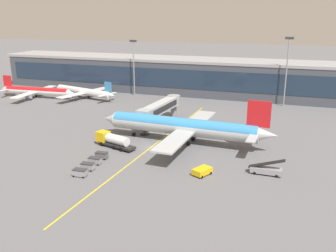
% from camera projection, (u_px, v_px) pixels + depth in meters
% --- Properties ---
extents(ground_plane, '(700.00, 700.00, 0.00)m').
position_uv_depth(ground_plane, '(151.00, 147.00, 87.01)').
color(ground_plane, slate).
extents(apron_lead_in_line, '(4.30, 79.92, 0.01)m').
position_uv_depth(apron_lead_in_line, '(155.00, 144.00, 88.76)').
color(apron_lead_in_line, yellow).
rests_on(apron_lead_in_line, ground_plane).
extents(terminal_building, '(191.80, 19.47, 13.80)m').
position_uv_depth(terminal_building, '(223.00, 77.00, 142.87)').
color(terminal_building, '#424751').
rests_on(terminal_building, ground_plane).
extents(main_airliner, '(44.63, 35.33, 12.03)m').
position_uv_depth(main_airliner, '(183.00, 127.00, 88.91)').
color(main_airliner, '#B2B7BC').
rests_on(main_airliner, ground_plane).
extents(jet_bridge, '(5.53, 23.13, 6.81)m').
position_uv_depth(jet_bridge, '(161.00, 107.00, 103.63)').
color(jet_bridge, '#B2B7BC').
rests_on(jet_bridge, ground_plane).
extents(fuel_tanker, '(11.06, 5.50, 3.25)m').
position_uv_depth(fuel_tanker, '(113.00, 140.00, 86.56)').
color(fuel_tanker, '#232326').
rests_on(fuel_tanker, ground_plane).
extents(belt_loader, '(6.92, 2.06, 3.49)m').
position_uv_depth(belt_loader, '(266.00, 170.00, 71.66)').
color(belt_loader, gray).
rests_on(belt_loader, ground_plane).
extents(pushback_tug, '(3.73, 4.42, 1.40)m').
position_uv_depth(pushback_tug, '(202.00, 171.00, 71.42)').
color(pushback_tug, yellow).
rests_on(pushback_tug, ground_plane).
extents(baggage_cart_0, '(2.74, 1.76, 1.48)m').
position_uv_depth(baggage_cart_0, '(80.00, 172.00, 70.89)').
color(baggage_cart_0, gray).
rests_on(baggage_cart_0, ground_plane).
extents(baggage_cart_1, '(2.74, 1.76, 1.48)m').
position_uv_depth(baggage_cart_1, '(88.00, 166.00, 73.84)').
color(baggage_cart_1, gray).
rests_on(baggage_cart_1, ground_plane).
extents(baggage_cart_2, '(2.74, 1.76, 1.48)m').
position_uv_depth(baggage_cart_2, '(95.00, 160.00, 76.79)').
color(baggage_cart_2, gray).
rests_on(baggage_cart_2, ground_plane).
extents(baggage_cart_3, '(2.74, 1.76, 1.48)m').
position_uv_depth(baggage_cart_3, '(102.00, 155.00, 79.74)').
color(baggage_cart_3, '#595B60').
rests_on(baggage_cart_3, ground_plane).
extents(commuter_jet_far, '(31.79, 25.27, 8.02)m').
position_uv_depth(commuter_jet_far, '(37.00, 91.00, 139.09)').
color(commuter_jet_far, white).
rests_on(commuter_jet_far, ground_plane).
extents(commuter_jet_near, '(30.88, 24.98, 7.42)m').
position_uv_depth(commuter_jet_near, '(84.00, 91.00, 138.27)').
color(commuter_jet_near, white).
rests_on(commuter_jet_near, ground_plane).
extents(apron_light_mast_0, '(2.80, 0.50, 21.34)m').
position_uv_depth(apron_light_mast_0, '(134.00, 63.00, 140.58)').
color(apron_light_mast_0, gray).
rests_on(apron_light_mast_0, ground_plane).
extents(apron_light_mast_1, '(2.80, 0.50, 23.43)m').
position_uv_depth(apron_light_mast_1, '(287.00, 67.00, 122.63)').
color(apron_light_mast_1, gray).
rests_on(apron_light_mast_1, ground_plane).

